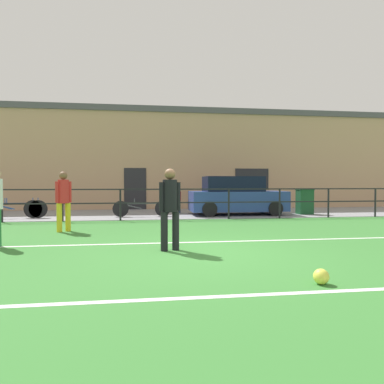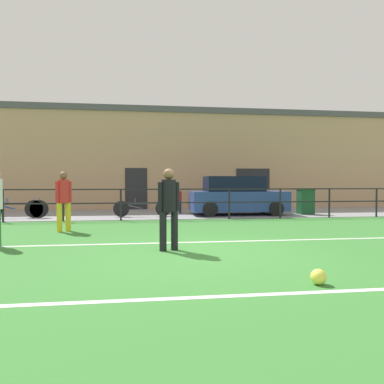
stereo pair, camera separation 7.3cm
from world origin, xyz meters
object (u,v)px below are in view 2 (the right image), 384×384
player_winger (64,197)px  soccer_ball_spare (318,277)px  spectator_child (178,198)px  trash_bin_0 (306,201)px  bicycle_parked_3 (16,209)px  player_goalkeeper (169,204)px  parked_car_red (237,197)px  bicycle_parked_1 (142,208)px  bicycle_parked_0 (13,209)px

player_winger → soccer_ball_spare: size_ratio=7.95×
spectator_child → trash_bin_0: spectator_child is taller
bicycle_parked_3 → player_goalkeeper: bearing=-52.2°
soccer_ball_spare → parked_car_red: (1.49, 9.87, 0.67)m
parked_car_red → bicycle_parked_1: size_ratio=1.75×
bicycle_parked_3 → parked_car_red: bearing=2.3°
soccer_ball_spare → parked_car_red: 10.00m
player_winger → spectator_child: 6.30m
bicycle_parked_3 → soccer_ball_spare: bearing=-52.9°
player_winger → bicycle_parked_3: size_ratio=0.72×
soccer_ball_spare → bicycle_parked_1: bearing=104.5°
soccer_ball_spare → parked_car_red: parked_car_red is taller
player_goalkeeper → parked_car_red: bearing=49.3°
parked_car_red → trash_bin_0: parked_car_red is taller
soccer_ball_spare → bicycle_parked_0: bearing=127.5°
parked_car_red → trash_bin_0: 2.98m
trash_bin_0 → bicycle_parked_0: bearing=-179.3°
bicycle_parked_3 → trash_bin_0: size_ratio=2.13×
player_winger → bicycle_parked_0: size_ratio=0.78×
soccer_ball_spare → trash_bin_0: (4.45, 9.65, 0.47)m
bicycle_parked_0 → trash_bin_0: size_ratio=1.97×
trash_bin_0 → soccer_ball_spare: bearing=-114.8°
spectator_child → parked_car_red: size_ratio=0.29×
parked_car_red → bicycle_parked_0: (-8.80, -0.35, -0.40)m
player_winger → bicycle_parked_3: bearing=88.1°
player_winger → bicycle_parked_3: player_winger is taller
soccer_ball_spare → bicycle_parked_1: bicycle_parked_1 is taller
spectator_child → trash_bin_0: size_ratio=1.04×
parked_car_red → bicycle_parked_0: size_ratio=1.84×
soccer_ball_spare → spectator_child: (-0.90, 10.81, 0.56)m
player_goalkeeper → bicycle_parked_1: player_goalkeeper is taller
soccer_ball_spare → trash_bin_0: bearing=65.2°
soccer_ball_spare → spectator_child: size_ratio=0.19×
spectator_child → bicycle_parked_3: spectator_child is taller
player_goalkeeper → bicycle_parked_0: player_goalkeeper is taller
spectator_child → bicycle_parked_1: (-1.56, -1.29, -0.32)m
player_goalkeeper → player_winger: 4.14m
soccer_ball_spare → bicycle_parked_3: bicycle_parked_3 is taller
spectator_child → bicycle_parked_3: (-6.31, -1.29, -0.29)m
player_goalkeeper → parked_car_red: 7.99m
soccer_ball_spare → spectator_child: bearing=94.8°
player_winger → bicycle_parked_1: (2.14, 3.81, -0.61)m
spectator_child → bicycle_parked_0: spectator_child is taller
spectator_child → trash_bin_0: bearing=163.0°
parked_car_red → bicycle_parked_3: 8.72m
player_winger → bicycle_parked_0: 4.71m
spectator_child → parked_car_red: (2.39, -0.94, 0.11)m
player_winger → bicycle_parked_0: player_winger is taller
spectator_child → player_goalkeeper: bearing=78.5°
parked_car_red → bicycle_parked_0: parked_car_red is taller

